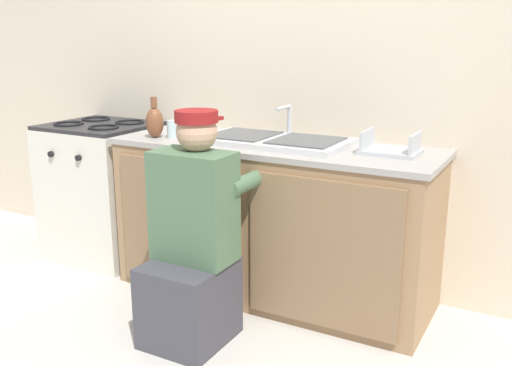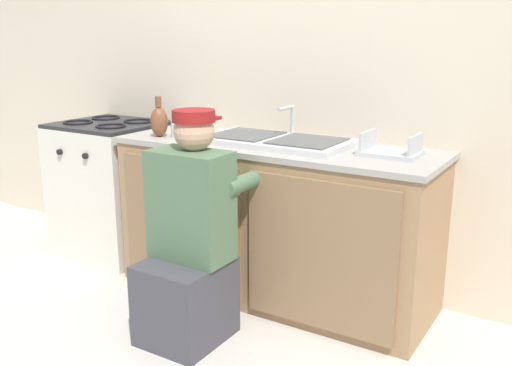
{
  "view_description": "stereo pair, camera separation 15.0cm",
  "coord_description": "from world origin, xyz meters",
  "px_view_note": "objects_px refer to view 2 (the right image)",
  "views": [
    {
      "loc": [
        1.37,
        -2.39,
        1.44
      ],
      "look_at": [
        0.0,
        0.1,
        0.69
      ],
      "focal_mm": 40.0,
      "sensor_mm": 36.0,
      "label": 1
    },
    {
      "loc": [
        1.5,
        -2.32,
        1.44
      ],
      "look_at": [
        0.0,
        0.1,
        0.69
      ],
      "focal_mm": 40.0,
      "sensor_mm": 36.0,
      "label": 2
    }
  ],
  "objects_px": {
    "water_glass": "(176,128)",
    "vase_decorative": "(159,121)",
    "sink_double_basin": "(276,140)",
    "stove_range": "(113,188)",
    "plumber_person": "(189,247)",
    "dish_rack_tray": "(391,150)",
    "cell_phone": "(198,131)"
  },
  "relations": [
    {
      "from": "dish_rack_tray",
      "to": "plumber_person",
      "type": "bearing_deg",
      "value": -138.02
    },
    {
      "from": "stove_range",
      "to": "water_glass",
      "type": "relative_size",
      "value": 8.97
    },
    {
      "from": "plumber_person",
      "to": "vase_decorative",
      "type": "distance_m",
      "value": 0.89
    },
    {
      "from": "water_glass",
      "to": "cell_phone",
      "type": "height_order",
      "value": "water_glass"
    },
    {
      "from": "stove_range",
      "to": "sink_double_basin",
      "type": "bearing_deg",
      "value": 0.1
    },
    {
      "from": "sink_double_basin",
      "to": "stove_range",
      "type": "distance_m",
      "value": 1.33
    },
    {
      "from": "plumber_person",
      "to": "dish_rack_tray",
      "type": "relative_size",
      "value": 3.94
    },
    {
      "from": "sink_double_basin",
      "to": "water_glass",
      "type": "relative_size",
      "value": 8.0
    },
    {
      "from": "water_glass",
      "to": "vase_decorative",
      "type": "height_order",
      "value": "vase_decorative"
    },
    {
      "from": "vase_decorative",
      "to": "stove_range",
      "type": "bearing_deg",
      "value": 164.72
    },
    {
      "from": "cell_phone",
      "to": "sink_double_basin",
      "type": "bearing_deg",
      "value": -8.32
    },
    {
      "from": "sink_double_basin",
      "to": "plumber_person",
      "type": "relative_size",
      "value": 0.72
    },
    {
      "from": "plumber_person",
      "to": "vase_decorative",
      "type": "relative_size",
      "value": 4.8
    },
    {
      "from": "sink_double_basin",
      "to": "dish_rack_tray",
      "type": "bearing_deg",
      "value": 3.14
    },
    {
      "from": "water_glass",
      "to": "sink_double_basin",
      "type": "bearing_deg",
      "value": 11.87
    },
    {
      "from": "stove_range",
      "to": "vase_decorative",
      "type": "distance_m",
      "value": 0.79
    },
    {
      "from": "dish_rack_tray",
      "to": "cell_phone",
      "type": "xyz_separation_m",
      "value": [
        -1.21,
        0.05,
        -0.02
      ]
    },
    {
      "from": "sink_double_basin",
      "to": "cell_phone",
      "type": "distance_m",
      "value": 0.59
    },
    {
      "from": "water_glass",
      "to": "vase_decorative",
      "type": "relative_size",
      "value": 0.43
    },
    {
      "from": "water_glass",
      "to": "dish_rack_tray",
      "type": "relative_size",
      "value": 0.36
    },
    {
      "from": "cell_phone",
      "to": "water_glass",
      "type": "bearing_deg",
      "value": -89.44
    },
    {
      "from": "sink_double_basin",
      "to": "dish_rack_tray",
      "type": "relative_size",
      "value": 2.86
    },
    {
      "from": "dish_rack_tray",
      "to": "sink_double_basin",
      "type": "bearing_deg",
      "value": -176.86
    },
    {
      "from": "cell_phone",
      "to": "stove_range",
      "type": "bearing_deg",
      "value": -172.48
    },
    {
      "from": "dish_rack_tray",
      "to": "cell_phone",
      "type": "height_order",
      "value": "dish_rack_tray"
    },
    {
      "from": "sink_double_basin",
      "to": "stove_range",
      "type": "bearing_deg",
      "value": -179.9
    },
    {
      "from": "water_glass",
      "to": "stove_range",
      "type": "bearing_deg",
      "value": 169.75
    },
    {
      "from": "vase_decorative",
      "to": "cell_phone",
      "type": "xyz_separation_m",
      "value": [
        0.09,
        0.24,
        -0.08
      ]
    },
    {
      "from": "stove_range",
      "to": "vase_decorative",
      "type": "height_order",
      "value": "vase_decorative"
    },
    {
      "from": "plumber_person",
      "to": "water_glass",
      "type": "height_order",
      "value": "plumber_person"
    },
    {
      "from": "sink_double_basin",
      "to": "stove_range",
      "type": "xyz_separation_m",
      "value": [
        -1.25,
        -0.0,
        -0.44
      ]
    },
    {
      "from": "sink_double_basin",
      "to": "stove_range",
      "type": "relative_size",
      "value": 0.89
    }
  ]
}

